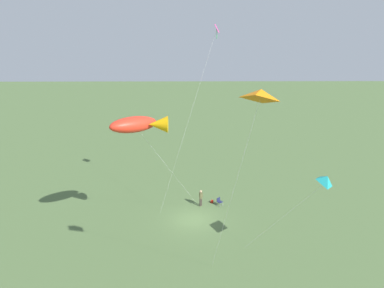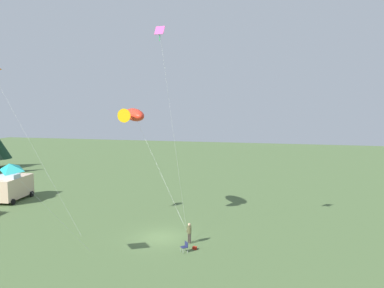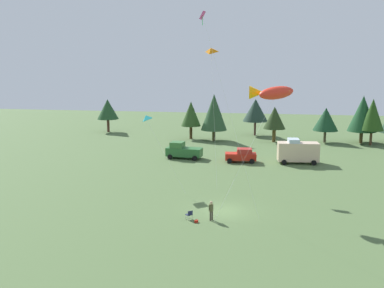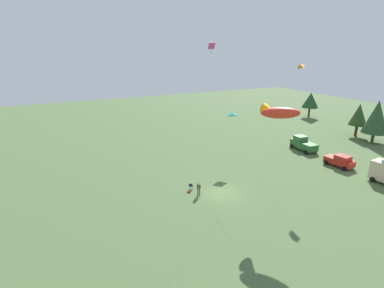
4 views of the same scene
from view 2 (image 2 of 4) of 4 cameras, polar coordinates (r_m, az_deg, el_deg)
name	(u,v)px [view 2 (image 2 of 4)]	position (r m, az deg, el deg)	size (l,w,h in m)	color
ground_plane	(161,237)	(34.12, -4.70, -13.97)	(160.00, 160.00, 0.00)	#4B6438
person_kite_flyer	(189,231)	(32.34, -0.41, -13.18)	(0.48, 0.55, 1.74)	#3D342E
folding_chair	(185,246)	(30.78, -1.07, -15.28)	(0.68, 0.68, 0.82)	#1D2347
backpack_on_grass	(195,248)	(31.42, 0.41, -15.56)	(0.32, 0.22, 0.22)	#AE1E10
van_camper_beige	(13,187)	(50.53, -25.60, -5.92)	(5.58, 3.01, 3.34)	beige
kite_large_fish	(133,115)	(37.28, -9.05, 4.40)	(7.15, 8.96, 11.38)	red
kite_delta_teal	(10,168)	(27.69, -26.05, -3.25)	(5.64, 3.87, 7.96)	teal
kite_diamond_rainbow	(162,45)	(30.57, -4.66, 14.73)	(5.45, 1.22, 17.76)	#DB4192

